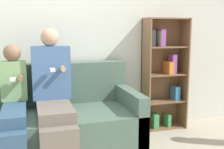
{
  "coord_description": "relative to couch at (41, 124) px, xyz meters",
  "views": [
    {
      "loc": [
        -0.26,
        -2.36,
        1.3
      ],
      "look_at": [
        0.64,
        0.61,
        0.79
      ],
      "focal_mm": 45.0,
      "sensor_mm": 36.0,
      "label": 1
    }
  ],
  "objects": [
    {
      "name": "back_wall",
      "position": [
        0.15,
        0.48,
        0.97
      ],
      "size": [
        10.0,
        0.06,
        2.55
      ],
      "color": "silver",
      "rests_on": "ground_plane"
    },
    {
      "name": "couch",
      "position": [
        0.0,
        0.0,
        0.0
      ],
      "size": [
        2.04,
        0.91,
        0.91
      ],
      "color": "#4C6656",
      "rests_on": "ground_plane"
    },
    {
      "name": "adult_seated",
      "position": [
        0.13,
        -0.12,
        0.36
      ],
      "size": [
        0.4,
        0.82,
        1.31
      ],
      "color": "#70665B",
      "rests_on": "ground_plane"
    },
    {
      "name": "child_seated",
      "position": [
        -0.25,
        -0.16,
        0.27
      ],
      "size": [
        0.26,
        0.85,
        1.15
      ],
      "color": "#335170",
      "rests_on": "ground_plane"
    },
    {
      "name": "bookshelf",
      "position": [
        1.58,
        0.33,
        0.43
      ],
      "size": [
        0.55,
        0.28,
        1.43
      ],
      "color": "brown",
      "rests_on": "ground_plane"
    }
  ]
}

